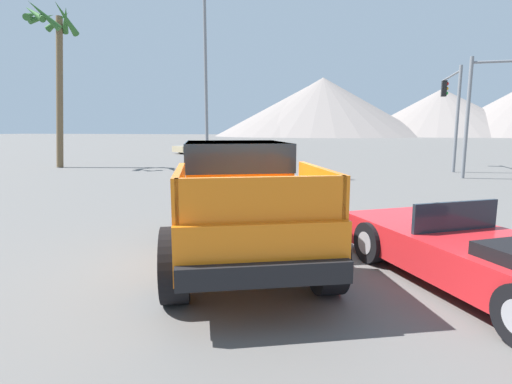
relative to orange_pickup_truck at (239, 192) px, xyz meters
name	(u,v)px	position (x,y,z in m)	size (l,w,h in m)	color
ground_plane	(246,252)	(0.08, 0.15, -1.09)	(320.00, 320.00, 0.00)	#5B5956
orange_pickup_truck	(239,192)	(0.00, 0.00, 0.00)	(3.65, 5.39, 1.92)	orange
red_convertible_car	(481,257)	(3.62, -0.63, -0.65)	(3.75, 4.63, 1.12)	red
parked_car_dark	(250,149)	(-6.60, 24.82, -0.48)	(4.52, 3.49, 1.20)	#232328
parked_car_tan	(200,147)	(-12.10, 27.64, -0.50)	(4.10, 4.83, 1.15)	tan
traffic_light_main	(451,100)	(6.64, 17.37, 2.63)	(0.38, 4.49, 5.25)	slate
street_lamp_post	(205,62)	(-4.70, 10.57, 3.98)	(0.90, 0.24, 8.55)	slate
palm_tree_tall	(54,49)	(-14.43, 12.84, 5.39)	(2.57, 2.64, 8.77)	brown
distant_mountain_range	(392,109)	(11.72, 128.81, 7.36)	(127.09, 68.01, 18.53)	gray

